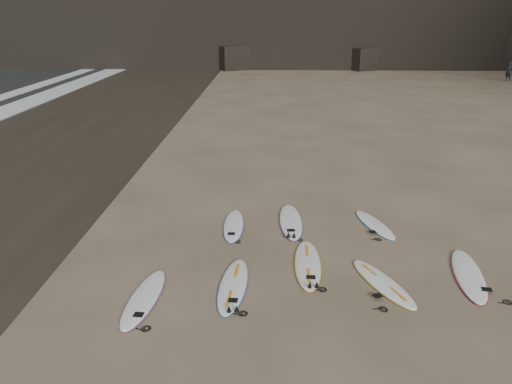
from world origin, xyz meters
TOP-DOWN VIEW (x-y plane):
  - ground at (0.00, 0.00)m, footprint 240.00×240.00m
  - wet_sand at (-13.00, 10.00)m, footprint 12.00×200.00m
  - surfboard_0 at (-4.49, -1.27)m, footprint 0.81×2.56m
  - surfboard_1 at (-2.55, -0.66)m, footprint 0.78×2.59m
  - surfboard_2 at (-0.75, 0.42)m, footprint 0.73×2.68m
  - surfboard_3 at (0.95, -0.46)m, footprint 1.45×2.47m
  - surfboard_4 at (3.10, -0.02)m, footprint 1.10×2.79m
  - surfboard_5 at (-2.78, 2.76)m, footprint 0.62×2.41m
  - surfboard_6 at (-1.07, 3.10)m, footprint 0.73×2.74m
  - surfboard_7 at (1.42, 2.94)m, footprint 1.16×2.31m
  - person_a at (19.84, 35.86)m, footprint 0.72×0.75m

SIDE VIEW (x-z plane):
  - ground at x=0.00m, z-range 0.00..0.00m
  - wet_sand at x=-13.00m, z-range 0.00..0.01m
  - surfboard_7 at x=1.42m, z-range 0.00..0.08m
  - surfboard_5 at x=-2.78m, z-range 0.00..0.09m
  - surfboard_3 at x=0.95m, z-range 0.00..0.09m
  - surfboard_0 at x=-4.49m, z-range 0.00..0.09m
  - surfboard_1 at x=-2.55m, z-range 0.00..0.09m
  - surfboard_2 at x=-0.75m, z-range 0.00..0.10m
  - surfboard_4 at x=3.10m, z-range 0.00..0.10m
  - surfboard_6 at x=-1.07m, z-range 0.00..0.10m
  - person_a at x=19.84m, z-range 0.00..1.73m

